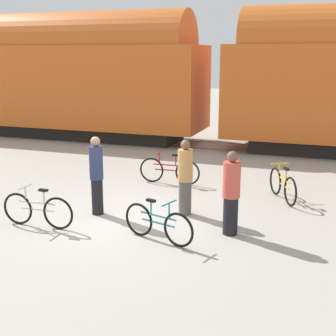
{
  "coord_description": "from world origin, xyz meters",
  "views": [
    {
      "loc": [
        4.45,
        -8.96,
        3.64
      ],
      "look_at": [
        1.02,
        0.77,
        1.1
      ],
      "focal_mm": 50.0,
      "sensor_mm": 36.0,
      "label": 1
    }
  ],
  "objects_px": {
    "person_in_tan": "(185,177)",
    "bicycle_yellow": "(283,185)",
    "freight_train": "(215,75)",
    "bicycle_teal": "(158,224)",
    "bicycle_maroon": "(169,171)",
    "person_in_navy": "(97,175)",
    "person_in_red": "(231,193)",
    "bicycle_silver": "(38,210)"
  },
  "relations": [
    {
      "from": "freight_train",
      "to": "bicycle_silver",
      "type": "relative_size",
      "value": 16.2
    },
    {
      "from": "bicycle_maroon",
      "to": "person_in_red",
      "type": "distance_m",
      "value": 4.08
    },
    {
      "from": "person_in_tan",
      "to": "bicycle_yellow",
      "type": "bearing_deg",
      "value": -76.21
    },
    {
      "from": "bicycle_teal",
      "to": "bicycle_silver",
      "type": "distance_m",
      "value": 2.71
    },
    {
      "from": "bicycle_teal",
      "to": "person_in_navy",
      "type": "distance_m",
      "value": 2.23
    },
    {
      "from": "freight_train",
      "to": "bicycle_yellow",
      "type": "height_order",
      "value": "freight_train"
    },
    {
      "from": "freight_train",
      "to": "bicycle_silver",
      "type": "distance_m",
      "value": 10.48
    },
    {
      "from": "bicycle_maroon",
      "to": "person_in_navy",
      "type": "relative_size",
      "value": 0.98
    },
    {
      "from": "bicycle_teal",
      "to": "bicycle_maroon",
      "type": "height_order",
      "value": "bicycle_maroon"
    },
    {
      "from": "person_in_tan",
      "to": "person_in_navy",
      "type": "bearing_deg",
      "value": 80.16
    },
    {
      "from": "bicycle_maroon",
      "to": "person_in_red",
      "type": "height_order",
      "value": "person_in_red"
    },
    {
      "from": "freight_train",
      "to": "bicycle_teal",
      "type": "relative_size",
      "value": 17.05
    },
    {
      "from": "person_in_tan",
      "to": "person_in_red",
      "type": "height_order",
      "value": "person_in_tan"
    },
    {
      "from": "freight_train",
      "to": "person_in_navy",
      "type": "distance_m",
      "value": 9.15
    },
    {
      "from": "bicycle_teal",
      "to": "person_in_tan",
      "type": "height_order",
      "value": "person_in_tan"
    },
    {
      "from": "person_in_red",
      "to": "bicycle_yellow",
      "type": "bearing_deg",
      "value": 159.77
    },
    {
      "from": "bicycle_teal",
      "to": "bicycle_maroon",
      "type": "xyz_separation_m",
      "value": [
        -1.18,
        4.06,
        0.01
      ]
    },
    {
      "from": "freight_train",
      "to": "person_in_navy",
      "type": "height_order",
      "value": "freight_train"
    },
    {
      "from": "bicycle_silver",
      "to": "bicycle_maroon",
      "type": "distance_m",
      "value": 4.45
    },
    {
      "from": "bicycle_silver",
      "to": "freight_train",
      "type": "bearing_deg",
      "value": 82.45
    },
    {
      "from": "bicycle_silver",
      "to": "bicycle_yellow",
      "type": "height_order",
      "value": "bicycle_yellow"
    },
    {
      "from": "bicycle_yellow",
      "to": "person_in_tan",
      "type": "xyz_separation_m",
      "value": [
        -2.01,
        -1.86,
        0.49
      ]
    },
    {
      "from": "person_in_tan",
      "to": "bicycle_teal",
      "type": "bearing_deg",
      "value": 150.31
    },
    {
      "from": "person_in_red",
      "to": "person_in_tan",
      "type": "bearing_deg",
      "value": -129.48
    },
    {
      "from": "bicycle_silver",
      "to": "bicycle_yellow",
      "type": "relative_size",
      "value": 1.11
    },
    {
      "from": "bicycle_yellow",
      "to": "bicycle_maroon",
      "type": "bearing_deg",
      "value": 171.26
    },
    {
      "from": "bicycle_yellow",
      "to": "bicycle_maroon",
      "type": "relative_size",
      "value": 0.86
    },
    {
      "from": "bicycle_maroon",
      "to": "person_in_navy",
      "type": "height_order",
      "value": "person_in_navy"
    },
    {
      "from": "freight_train",
      "to": "bicycle_yellow",
      "type": "distance_m",
      "value": 7.66
    },
    {
      "from": "bicycle_yellow",
      "to": "person_in_navy",
      "type": "bearing_deg",
      "value": -147.29
    },
    {
      "from": "freight_train",
      "to": "bicycle_silver",
      "type": "bearing_deg",
      "value": -97.55
    },
    {
      "from": "bicycle_maroon",
      "to": "bicycle_teal",
      "type": "bearing_deg",
      "value": -73.77
    },
    {
      "from": "bicycle_teal",
      "to": "bicycle_yellow",
      "type": "height_order",
      "value": "bicycle_yellow"
    },
    {
      "from": "freight_train",
      "to": "bicycle_teal",
      "type": "bearing_deg",
      "value": -82.19
    },
    {
      "from": "bicycle_yellow",
      "to": "bicycle_silver",
      "type": "bearing_deg",
      "value": -142.14
    },
    {
      "from": "bicycle_silver",
      "to": "person_in_red",
      "type": "relative_size",
      "value": 0.98
    },
    {
      "from": "bicycle_maroon",
      "to": "freight_train",
      "type": "bearing_deg",
      "value": 91.81
    },
    {
      "from": "freight_train",
      "to": "bicycle_maroon",
      "type": "distance_m",
      "value": 6.41
    },
    {
      "from": "freight_train",
      "to": "bicycle_yellow",
      "type": "relative_size",
      "value": 17.99
    },
    {
      "from": "freight_train",
      "to": "bicycle_teal",
      "type": "height_order",
      "value": "freight_train"
    },
    {
      "from": "bicycle_maroon",
      "to": "bicycle_silver",
      "type": "bearing_deg",
      "value": -110.07
    },
    {
      "from": "bicycle_silver",
      "to": "person_in_tan",
      "type": "xyz_separation_m",
      "value": [
        2.73,
        1.83,
        0.5
      ]
    }
  ]
}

